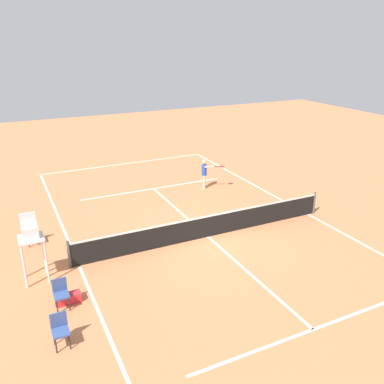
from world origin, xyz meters
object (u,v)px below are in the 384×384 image
object	(u,v)px
tennis_ball	(199,210)
equipment_bag	(69,298)
courtside_chair_far	(60,329)
courtside_chair_near	(61,293)
umpire_chair	(31,237)
player_serving	(205,172)
courtside_chair_mid	(32,232)

from	to	relation	value
tennis_ball	equipment_bag	xyz separation A→B (m)	(6.89, 4.70, 0.12)
tennis_ball	courtside_chair_far	distance (m)	9.89
courtside_chair_near	equipment_bag	world-z (taller)	courtside_chair_near
equipment_bag	umpire_chair	bearing A→B (deg)	-67.49
tennis_ball	courtside_chair_far	size ratio (longest dim) A/B	0.07
player_serving	equipment_bag	distance (m)	11.33
player_serving	courtside_chair_mid	world-z (taller)	player_serving
courtside_chair_mid	courtside_chair_far	distance (m)	6.46
player_serving	courtside_chair_near	bearing A→B (deg)	-28.98
tennis_ball	umpire_chair	distance (m)	8.32
tennis_ball	courtside_chair_mid	world-z (taller)	courtside_chair_mid
courtside_chair_near	courtside_chair_mid	xyz separation A→B (m)	(0.37, -4.78, 0.00)
umpire_chair	courtside_chair_mid	bearing A→B (deg)	-93.13
tennis_ball	courtside_chair_far	xyz separation A→B (m)	(7.40, 6.55, 0.50)
player_serving	umpire_chair	size ratio (longest dim) A/B	0.67
player_serving	courtside_chair_near	world-z (taller)	player_serving
courtside_chair_near	courtside_chair_far	size ratio (longest dim) A/B	1.00
courtside_chair_far	equipment_bag	size ratio (longest dim) A/B	1.25
player_serving	courtside_chair_near	xyz separation A→B (m)	(8.81, 7.51, -0.42)
courtside_chair_mid	equipment_bag	distance (m)	4.66
tennis_ball	courtside_chair_near	distance (m)	8.64
player_serving	courtside_chair_near	size ratio (longest dim) A/B	1.70
courtside_chair_mid	player_serving	bearing A→B (deg)	-163.45
equipment_bag	courtside_chair_near	bearing A→B (deg)	36.94
equipment_bag	tennis_ball	bearing A→B (deg)	-145.70
courtside_chair_mid	equipment_bag	bearing A→B (deg)	97.33
umpire_chair	courtside_chair_near	world-z (taller)	umpire_chair
courtside_chair_near	player_serving	bearing A→B (deg)	-139.58
tennis_ball	courtside_chair_mid	xyz separation A→B (m)	(7.48, 0.09, 0.50)
player_serving	umpire_chair	distance (m)	10.87
courtside_chair_near	equipment_bag	size ratio (longest dim) A/B	1.25
tennis_ball	courtside_chair_far	world-z (taller)	courtside_chair_far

